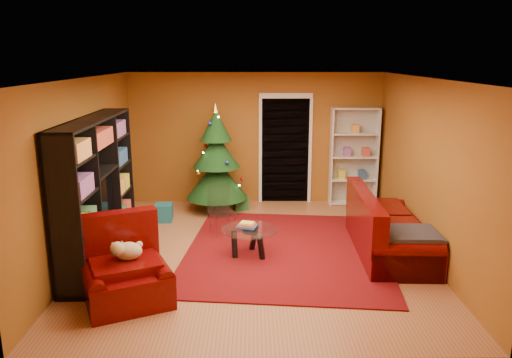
{
  "coord_description": "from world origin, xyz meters",
  "views": [
    {
      "loc": [
        -0.04,
        -7.1,
        2.9
      ],
      "look_at": [
        0.0,
        0.4,
        1.05
      ],
      "focal_mm": 35.0,
      "sensor_mm": 36.0,
      "label": 1
    }
  ],
  "objects_px": {
    "armchair": "(126,269)",
    "media_unit": "(97,191)",
    "christmas_tree": "(217,159)",
    "sofa": "(391,223)",
    "gift_box_teal": "(164,212)",
    "dog": "(128,251)",
    "rug": "(286,250)",
    "coffee_table": "(250,242)",
    "acrylic_chair": "(222,213)",
    "white_bookshelf": "(354,157)",
    "gift_box_green": "(241,202)"
  },
  "relations": [
    {
      "from": "armchair",
      "to": "acrylic_chair",
      "type": "xyz_separation_m",
      "value": [
        1.02,
        2.31,
        -0.04
      ]
    },
    {
      "from": "gift_box_teal",
      "to": "coffee_table",
      "type": "height_order",
      "value": "coffee_table"
    },
    {
      "from": "rug",
      "to": "coffee_table",
      "type": "distance_m",
      "value": 0.63
    },
    {
      "from": "sofa",
      "to": "media_unit",
      "type": "bearing_deg",
      "value": 94.58
    },
    {
      "from": "coffee_table",
      "to": "gift_box_teal",
      "type": "bearing_deg",
      "value": 133.47
    },
    {
      "from": "armchair",
      "to": "white_bookshelf",
      "type": "bearing_deg",
      "value": 24.81
    },
    {
      "from": "rug",
      "to": "media_unit",
      "type": "distance_m",
      "value": 2.93
    },
    {
      "from": "media_unit",
      "to": "acrylic_chair",
      "type": "bearing_deg",
      "value": 29.37
    },
    {
      "from": "dog",
      "to": "coffee_table",
      "type": "bearing_deg",
      "value": 17.61
    },
    {
      "from": "armchair",
      "to": "gift_box_teal",
      "type": "bearing_deg",
      "value": 67.12
    },
    {
      "from": "sofa",
      "to": "coffee_table",
      "type": "height_order",
      "value": "sofa"
    },
    {
      "from": "rug",
      "to": "coffee_table",
      "type": "xyz_separation_m",
      "value": [
        -0.55,
        -0.2,
        0.21
      ]
    },
    {
      "from": "rug",
      "to": "armchair",
      "type": "distance_m",
      "value": 2.61
    },
    {
      "from": "rug",
      "to": "gift_box_teal",
      "type": "height_order",
      "value": "gift_box_teal"
    },
    {
      "from": "christmas_tree",
      "to": "armchair",
      "type": "relative_size",
      "value": 1.97
    },
    {
      "from": "white_bookshelf",
      "to": "coffee_table",
      "type": "bearing_deg",
      "value": -126.13
    },
    {
      "from": "acrylic_chair",
      "to": "rug",
      "type": "bearing_deg",
      "value": -59.25
    },
    {
      "from": "media_unit",
      "to": "dog",
      "type": "bearing_deg",
      "value": -60.59
    },
    {
      "from": "armchair",
      "to": "acrylic_chair",
      "type": "bearing_deg",
      "value": 41.62
    },
    {
      "from": "acrylic_chair",
      "to": "dog",
      "type": "bearing_deg",
      "value": -137.76
    },
    {
      "from": "media_unit",
      "to": "christmas_tree",
      "type": "xyz_separation_m",
      "value": [
        1.54,
        2.37,
        -0.02
      ]
    },
    {
      "from": "armchair",
      "to": "media_unit",
      "type": "bearing_deg",
      "value": 93.39
    },
    {
      "from": "rug",
      "to": "coffee_table",
      "type": "bearing_deg",
      "value": -159.85
    },
    {
      "from": "christmas_tree",
      "to": "armchair",
      "type": "height_order",
      "value": "christmas_tree"
    },
    {
      "from": "dog",
      "to": "coffee_table",
      "type": "height_order",
      "value": "dog"
    },
    {
      "from": "white_bookshelf",
      "to": "sofa",
      "type": "distance_m",
      "value": 2.63
    },
    {
      "from": "armchair",
      "to": "sofa",
      "type": "xyz_separation_m",
      "value": [
        3.6,
        1.53,
        0.06
      ]
    },
    {
      "from": "christmas_tree",
      "to": "dog",
      "type": "relative_size",
      "value": 5.22
    },
    {
      "from": "gift_box_green",
      "to": "dog",
      "type": "relative_size",
      "value": 0.64
    },
    {
      "from": "gift_box_teal",
      "to": "white_bookshelf",
      "type": "height_order",
      "value": "white_bookshelf"
    },
    {
      "from": "armchair",
      "to": "dog",
      "type": "height_order",
      "value": "armchair"
    },
    {
      "from": "sofa",
      "to": "white_bookshelf",
      "type": "bearing_deg",
      "value": 3.36
    },
    {
      "from": "rug",
      "to": "gift_box_teal",
      "type": "distance_m",
      "value": 2.57
    },
    {
      "from": "dog",
      "to": "acrylic_chair",
      "type": "relative_size",
      "value": 0.53
    },
    {
      "from": "media_unit",
      "to": "coffee_table",
      "type": "distance_m",
      "value": 2.33
    },
    {
      "from": "christmas_tree",
      "to": "sofa",
      "type": "relative_size",
      "value": 0.95
    },
    {
      "from": "armchair",
      "to": "gift_box_green",
      "type": "bearing_deg",
      "value": 46.51
    },
    {
      "from": "sofa",
      "to": "rug",
      "type": "bearing_deg",
      "value": 89.58
    },
    {
      "from": "gift_box_teal",
      "to": "dog",
      "type": "height_order",
      "value": "dog"
    },
    {
      "from": "christmas_tree",
      "to": "sofa",
      "type": "bearing_deg",
      "value": -38.05
    },
    {
      "from": "rug",
      "to": "sofa",
      "type": "distance_m",
      "value": 1.63
    },
    {
      "from": "gift_box_green",
      "to": "armchair",
      "type": "height_order",
      "value": "armchair"
    },
    {
      "from": "christmas_tree",
      "to": "media_unit",
      "type": "bearing_deg",
      "value": -123.0
    },
    {
      "from": "gift_box_teal",
      "to": "acrylic_chair",
      "type": "distance_m",
      "value": 1.34
    },
    {
      "from": "christmas_tree",
      "to": "gift_box_green",
      "type": "distance_m",
      "value": 0.99
    },
    {
      "from": "armchair",
      "to": "sofa",
      "type": "height_order",
      "value": "sofa"
    },
    {
      "from": "media_unit",
      "to": "gift_box_teal",
      "type": "distance_m",
      "value": 2.02
    },
    {
      "from": "armchair",
      "to": "sofa",
      "type": "distance_m",
      "value": 3.91
    },
    {
      "from": "rug",
      "to": "armchair",
      "type": "relative_size",
      "value": 3.29
    },
    {
      "from": "gift_box_green",
      "to": "acrylic_chair",
      "type": "height_order",
      "value": "acrylic_chair"
    }
  ]
}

